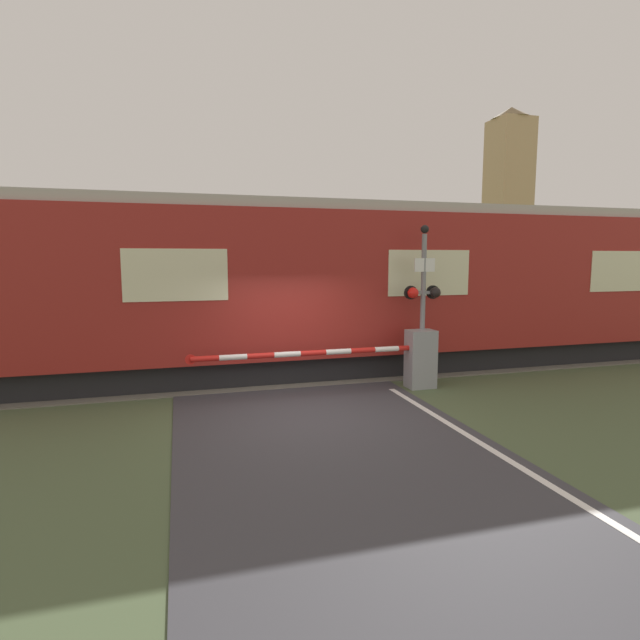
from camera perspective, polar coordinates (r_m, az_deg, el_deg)
ground_plane at (r=9.38m, az=-1.48°, el=-10.45°), size 80.00×80.00×0.00m
track_bed at (r=12.46m, az=-5.26°, el=-5.96°), size 36.00×3.20×0.13m
train at (r=13.22m, az=9.29°, el=3.86°), size 20.54×2.97×4.13m
crossing_barrier at (r=11.00m, az=9.71°, el=-4.30°), size 5.28×0.44×1.27m
signal_post at (r=11.20m, az=11.72°, el=2.74°), size 0.84×0.26×3.54m
distant_building at (r=37.20m, az=20.62°, el=12.29°), size 2.67×2.67×12.88m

